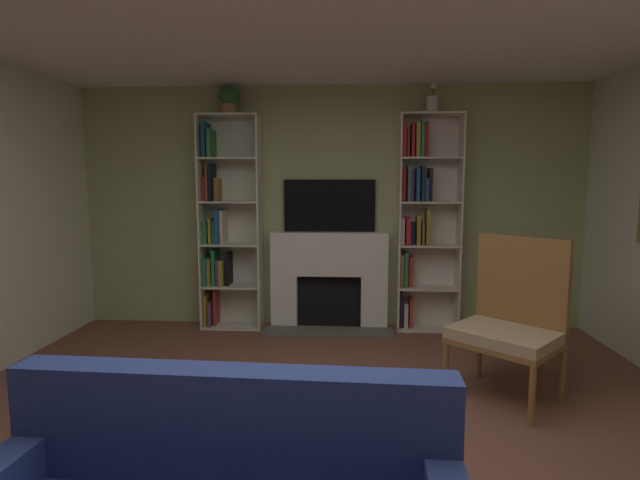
% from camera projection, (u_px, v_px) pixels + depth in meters
% --- Properties ---
extents(wall_back_accent, '(5.55, 0.06, 2.61)m').
position_uv_depth(wall_back_accent, '(330.00, 208.00, 5.45)').
color(wall_back_accent, '#A5B177').
rests_on(wall_back_accent, ground_plane).
extents(fireplace, '(1.36, 0.50, 1.04)m').
position_uv_depth(fireplace, '(329.00, 278.00, 5.41)').
color(fireplace, white).
rests_on(fireplace, ground_plane).
extents(tv, '(0.98, 0.06, 0.56)m').
position_uv_depth(tv, '(330.00, 206.00, 5.39)').
color(tv, black).
rests_on(tv, fireplace).
extents(bookshelf_left, '(0.65, 0.33, 2.28)m').
position_uv_depth(bookshelf_left, '(225.00, 227.00, 5.39)').
color(bookshelf_left, silver).
rests_on(bookshelf_left, ground_plane).
extents(bookshelf_right, '(0.65, 0.28, 2.28)m').
position_uv_depth(bookshelf_right, '(421.00, 218.00, 5.28)').
color(bookshelf_right, silver).
rests_on(bookshelf_right, ground_plane).
extents(potted_plant, '(0.21, 0.21, 0.30)m').
position_uv_depth(potted_plant, '(229.00, 99.00, 5.20)').
color(potted_plant, '#A47C52').
rests_on(potted_plant, bookshelf_left).
extents(vase_with_flowers, '(0.12, 0.12, 0.30)m').
position_uv_depth(vase_with_flowers, '(432.00, 103.00, 5.08)').
color(vase_with_flowers, silver).
rests_on(vase_with_flowers, bookshelf_right).
extents(armchair, '(0.88, 0.87, 1.18)m').
position_uv_depth(armchair, '(511.00, 318.00, 3.66)').
color(armchair, olive).
rests_on(armchair, ground_plane).
extents(coffee_table, '(0.75, 0.51, 0.46)m').
position_uv_depth(coffee_table, '(252.00, 429.00, 2.42)').
color(coffee_table, brown).
rests_on(coffee_table, ground_plane).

